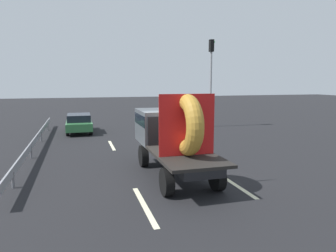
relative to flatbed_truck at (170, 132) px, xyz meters
name	(u,v)px	position (x,y,z in m)	size (l,w,h in m)	color
ground_plane	(178,175)	(0.15, -0.60, -1.57)	(120.00, 120.00, 0.00)	black
flatbed_truck	(170,132)	(0.00, 0.00, 0.00)	(2.02, 5.64, 3.12)	black
distant_sedan	(79,123)	(-3.37, 10.76, -0.88)	(1.69, 3.94, 1.28)	black
traffic_light	(211,71)	(6.52, 10.85, 2.70)	(0.42, 0.36, 6.65)	gray
guardrail	(36,139)	(-5.56, 5.93, -1.04)	(0.10, 16.89, 0.71)	gray
lane_dash_left_near	(144,205)	(-1.68, -3.06, -1.57)	(2.98, 0.16, 0.01)	beige
lane_dash_left_far	(112,145)	(-1.68, 5.67, -1.57)	(2.65, 0.16, 0.01)	beige
lane_dash_right_near	(236,185)	(1.68, -2.22, -1.57)	(2.67, 0.16, 0.01)	beige
lane_dash_right_far	(173,144)	(1.68, 4.98, -1.57)	(2.38, 0.16, 0.01)	beige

